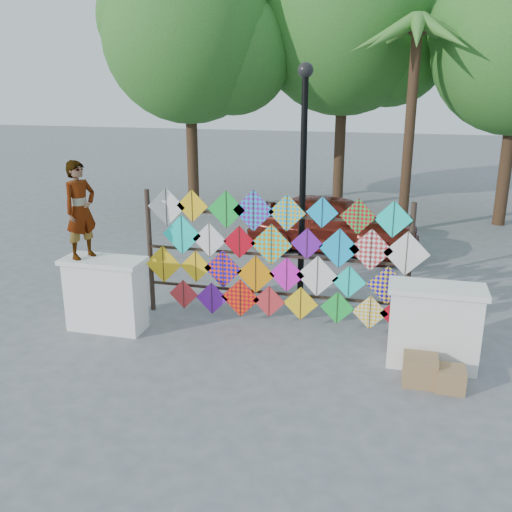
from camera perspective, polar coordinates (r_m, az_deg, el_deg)
name	(u,v)px	position (r m, az deg, el deg)	size (l,w,h in m)	color
ground	(261,340)	(9.61, 0.52, -8.43)	(80.00, 80.00, 0.00)	gray
parapet_left	(106,294)	(10.12, -14.80, -3.66)	(1.40, 0.65, 1.28)	white
parapet_right	(434,326)	(8.95, 17.35, -6.68)	(1.40, 0.65, 1.28)	white
kite_rack	(277,258)	(9.80, 2.10, -0.22)	(4.96, 0.24, 2.39)	#2E2119
tree_west	(192,38)	(18.64, -6.42, 20.89)	(5.85, 5.20, 8.01)	#3F261B
tree_mid	(348,26)	(19.61, 9.21, 21.75)	(6.30, 5.60, 8.61)	#3F261B
palm_tree	(416,48)	(16.43, 15.70, 19.40)	(3.62, 3.62, 5.83)	#3F261B
vendor_woman	(80,210)	(9.88, -17.15, 4.42)	(0.60, 0.39, 1.64)	#99999E
sedan	(333,223)	(14.40, 7.74, 3.25)	(1.70, 4.22, 1.44)	#5D1710
lamppost	(303,163)	(10.66, 4.75, 9.25)	(0.28, 0.28, 4.46)	black
cardboard_box_near	(420,370)	(8.59, 16.07, -10.89)	(0.47, 0.42, 0.42)	olive
cardboard_box_far	(450,379)	(8.57, 18.85, -11.55)	(0.40, 0.36, 0.33)	olive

